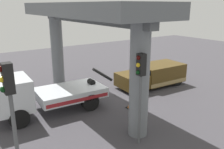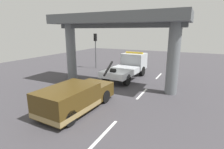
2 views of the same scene
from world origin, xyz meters
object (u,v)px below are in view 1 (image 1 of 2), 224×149
object	(u,v)px
towed_van_green	(154,75)
traffic_light_near	(140,80)
tow_truck_white	(37,94)
traffic_cone_orange	(131,104)
traffic_light_far	(10,102)

from	to	relation	value
towed_van_green	traffic_light_near	size ratio (longest dim) A/B	1.32
tow_truck_white	towed_van_green	size ratio (longest dim) A/B	1.38
tow_truck_white	towed_van_green	distance (m)	8.75
towed_van_green	traffic_light_near	xyz separation A→B (m)	(6.08, 5.30, 2.16)
tow_truck_white	traffic_light_near	size ratio (longest dim) A/B	1.82
towed_van_green	tow_truck_white	bearing A→B (deg)	-0.28
tow_truck_white	traffic_cone_orange	xyz separation A→B (m)	(-4.75, 2.30, -0.93)
tow_truck_white	towed_van_green	xyz separation A→B (m)	(-8.74, 0.04, -0.42)
traffic_light_near	traffic_cone_orange	world-z (taller)	traffic_light_near
towed_van_green	traffic_cone_orange	bearing A→B (deg)	29.45
towed_van_green	traffic_light_far	size ratio (longest dim) A/B	1.23
tow_truck_white	traffic_light_far	bearing A→B (deg)	66.40
tow_truck_white	traffic_light_far	size ratio (longest dim) A/B	1.69
tow_truck_white	traffic_cone_orange	bearing A→B (deg)	154.17
towed_van_green	traffic_cone_orange	distance (m)	4.61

